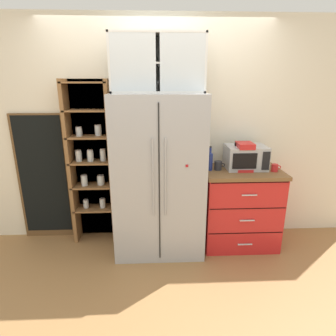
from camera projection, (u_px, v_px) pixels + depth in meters
The scene contains 13 objects.
ground_plane at pixel (160, 247), 3.29m from camera, with size 10.83×10.83×0.00m, color #9E7042.
wall_back_cream at pixel (158, 133), 3.30m from camera, with size 5.12×0.10×2.55m, color silver.
refrigerator at pixel (159, 176), 3.05m from camera, with size 0.95×0.68×1.75m.
pantry_shelf_column at pixel (92, 162), 3.26m from camera, with size 0.54×0.27×1.88m.
counter_cabinet at pixel (239, 207), 3.26m from camera, with size 0.86×0.59×0.92m.
microwave at pixel (246, 157), 3.14m from camera, with size 0.44×0.33×0.26m.
coffee_maker at pixel (243, 156), 3.09m from camera, with size 0.17×0.20×0.31m.
mug_charcoal at pixel (218, 166), 3.11m from camera, with size 0.12×0.08×0.10m.
mug_red at pixel (275, 168), 3.05m from camera, with size 0.11×0.07×0.08m.
bottle_cobalt at pixel (210, 160), 3.08m from camera, with size 0.06×0.06×0.27m.
bottle_green at pixel (241, 157), 3.18m from camera, with size 0.06×0.06×0.28m.
upper_cabinet at pixel (158, 64), 2.76m from camera, with size 0.92×0.32×0.55m.
chalkboard_menu at pixel (44, 178), 3.32m from camera, with size 0.60×0.04×1.52m.
Camera 1 is at (-0.03, -2.87, 1.86)m, focal length 30.02 mm.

